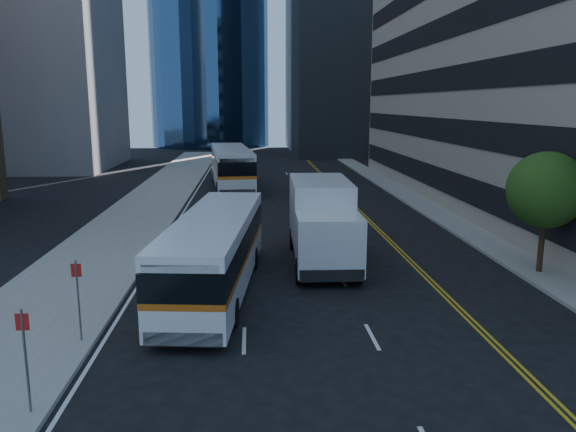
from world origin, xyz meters
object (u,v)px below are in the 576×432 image
Objects in this scene: street_tree at (546,190)px; bus_front at (216,251)px; box_truck at (322,221)px; bus_rear at (231,166)px.

bus_front is (-13.62, -1.30, -2.01)m from street_tree.
bus_front is at bearing -174.54° from street_tree.
box_truck is (4.59, 3.75, 0.31)m from bus_front.
bus_rear is (-13.90, 26.13, -1.75)m from street_tree.
bus_rear is at bearing 96.70° from bus_front.
bus_front is 0.87× the size of bus_rear.
street_tree is 29.65m from bus_rear.
box_truck is at bearing 164.81° from street_tree.
street_tree is at bearing 11.56° from bus_front.
street_tree reaches higher than box_truck.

